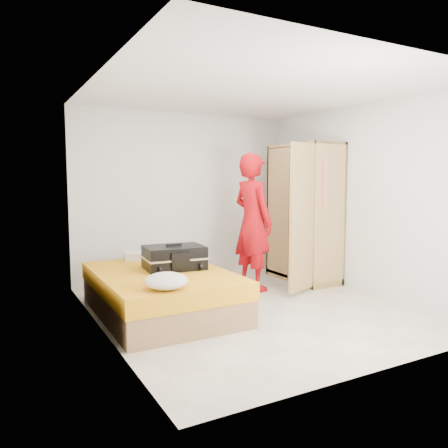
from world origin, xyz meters
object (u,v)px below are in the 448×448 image
person (253,222)px  round_cushion (166,281)px  suitcase (174,257)px  wardrobe (304,217)px  bed (162,292)px

person → round_cushion: person is taller
person → suitcase: size_ratio=2.58×
suitcase → wardrobe: bearing=15.9°
suitcase → round_cushion: (-0.44, -0.87, -0.06)m
wardrobe → round_cushion: size_ratio=4.94×
bed → round_cushion: bearing=-106.8°
bed → wardrobe: 2.66m
wardrobe → round_cushion: 3.07m
bed → person: size_ratio=1.05×
wardrobe → suitcase: size_ratio=2.81×
suitcase → round_cushion: suitcase is taller
person → suitcase: bearing=97.6°
suitcase → round_cushion: size_ratio=1.76×
suitcase → round_cushion: 0.98m
bed → wardrobe: bearing=11.7°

